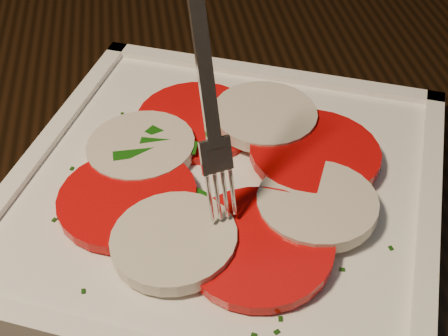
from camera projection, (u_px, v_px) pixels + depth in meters
name	position (u px, v px, depth m)	size (l,w,h in m)	color
table	(235.00, 258.00, 0.56)	(1.23, 0.84, 0.75)	black
plate	(224.00, 190.00, 0.47)	(0.31, 0.31, 0.01)	white
caprese_salad	(224.00, 174.00, 0.46)	(0.25, 0.26, 0.02)	red
fork	(202.00, 78.00, 0.38)	(0.02, 0.06, 0.18)	white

